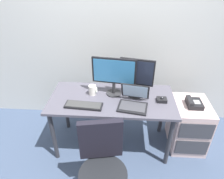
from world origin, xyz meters
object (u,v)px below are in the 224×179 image
monitor_main (114,73)px  coffee_mug (93,90)px  laptop (134,101)px  desk_phone (194,103)px  keyboard (84,105)px  trackball_mouse (162,100)px  file_cabinet (188,125)px  office_chair (103,173)px  monitor_side (137,75)px

monitor_main → coffee_mug: monitor_main is taller
laptop → desk_phone: bearing=13.5°
coffee_mug → keyboard: bearing=-105.2°
trackball_mouse → coffee_mug: bearing=173.3°
keyboard → file_cabinet: bearing=11.0°
file_cabinet → office_chair: (-1.00, -0.83, 0.09)m
laptop → keyboard: bearing=-174.0°
monitor_main → office_chair: bearing=-93.5°
office_chair → laptop: bearing=66.2°
desk_phone → monitor_main: 1.00m
office_chair → monitor_side: monitor_side is taller
laptop → trackball_mouse: bearing=16.2°
file_cabinet → keyboard: size_ratio=1.50×
keyboard → coffee_mug: size_ratio=3.59×
file_cabinet → trackball_mouse: trackball_mouse is taller
file_cabinet → keyboard: 1.36m
desk_phone → laptop: size_ratio=0.56×
file_cabinet → trackball_mouse: size_ratio=5.73×
file_cabinet → laptop: (-0.72, -0.19, 0.47)m
office_chair → monitor_side: size_ratio=1.98×
laptop → trackball_mouse: laptop is taller
monitor_side → trackball_mouse: 0.40m
file_cabinet → monitor_side: monitor_side is taller
coffee_mug → trackball_mouse: bearing=-6.7°
trackball_mouse → coffee_mug: 0.80m
coffee_mug → monitor_main: bearing=6.5°
keyboard → laptop: bearing=6.0°
laptop → trackball_mouse: size_ratio=3.24×
office_chair → laptop: laptop is taller
file_cabinet → keyboard: bearing=-169.0°
file_cabinet → trackball_mouse: bearing=-166.7°
desk_phone → monitor_side: 0.76m
file_cabinet → coffee_mug: bearing=-180.0°
desk_phone → monitor_side: (-0.69, 0.03, 0.33)m
monitor_main → monitor_side: (0.26, -0.01, -0.01)m
coffee_mug → laptop: bearing=-21.5°
office_chair → coffee_mug: office_chair is taller
coffee_mug → office_chair: bearing=-76.7°
desk_phone → coffee_mug: (-1.19, 0.02, 0.12)m
desk_phone → keyboard: (-1.26, -0.23, 0.08)m
keyboard → laptop: laptop is taller
desk_phone → keyboard: bearing=-169.7°
office_chair → keyboard: bearing=114.3°
monitor_side → laptop: bearing=-97.8°
file_cabinet → monitor_main: bearing=178.3°
keyboard → laptop: (0.54, 0.06, 0.04)m
office_chair → monitor_main: bearing=86.5°
keyboard → monitor_main: bearing=41.0°
office_chair → coffee_mug: bearing=103.3°
desk_phone → coffee_mug: coffee_mug is taller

